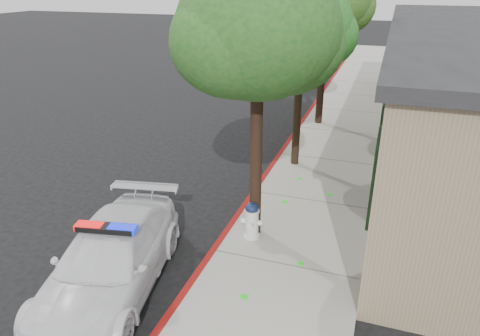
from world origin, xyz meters
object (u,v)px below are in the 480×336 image
(street_tree_mid, at_px, (303,29))
(street_tree_far, at_px, (328,1))
(street_tree_near, at_px, (258,36))
(police_car, at_px, (111,260))
(fire_hydrant, at_px, (252,220))

(street_tree_mid, xyz_separation_m, street_tree_far, (0.03, 4.47, 0.56))
(street_tree_mid, relative_size, street_tree_far, 0.88)
(street_tree_near, bearing_deg, police_car, -128.71)
(street_tree_near, distance_m, street_tree_mid, 4.38)
(street_tree_far, bearing_deg, police_car, -100.54)
(police_car, height_order, fire_hydrant, police_car)
(fire_hydrant, bearing_deg, street_tree_mid, 84.56)
(street_tree_near, height_order, street_tree_far, street_tree_far)
(police_car, bearing_deg, street_tree_mid, 62.30)
(police_car, bearing_deg, street_tree_near, 40.36)
(street_tree_far, bearing_deg, street_tree_mid, -90.35)
(street_tree_mid, bearing_deg, fire_hydrant, -90.33)
(street_tree_near, bearing_deg, street_tree_far, 89.78)
(street_tree_mid, distance_m, street_tree_far, 4.50)
(fire_hydrant, relative_size, street_tree_far, 0.14)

